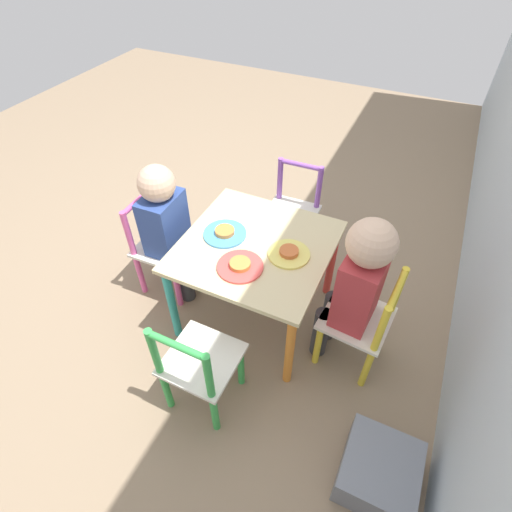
{
  "coord_description": "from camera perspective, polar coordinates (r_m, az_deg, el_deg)",
  "views": [
    {
      "loc": [
        1.1,
        0.51,
        1.56
      ],
      "look_at": [
        0.0,
        0.0,
        0.38
      ],
      "focal_mm": 28.0,
      "sensor_mm": 36.0,
      "label": 1
    }
  ],
  "objects": [
    {
      "name": "ground_plane",
      "position": [
        1.97,
        0.0,
        -7.87
      ],
      "size": [
        6.0,
        6.0,
        0.0
      ],
      "primitive_type": "plane",
      "color": "#8C755B"
    },
    {
      "name": "plate_right",
      "position": [
        1.55,
        -2.29,
        -1.41
      ],
      "size": [
        0.18,
        0.18,
        0.03
      ],
      "color": "#E54C47",
      "rests_on": "kids_table"
    },
    {
      "name": "child_back",
      "position": [
        1.53,
        14.19,
        -3.65
      ],
      "size": [
        0.21,
        0.23,
        0.75
      ],
      "rotation": [
        0.0,
        0.0,
        -0.09
      ],
      "color": "#38383D",
      "rests_on": "ground_plane"
    },
    {
      "name": "child_front",
      "position": [
        1.83,
        -12.51,
        4.72
      ],
      "size": [
        0.2,
        0.22,
        0.7
      ],
      "rotation": [
        0.0,
        0.0,
        -3.11
      ],
      "color": "#38383D",
      "rests_on": "ground_plane"
    },
    {
      "name": "chair_purple",
      "position": [
        2.13,
        5.2,
        6.06
      ],
      "size": [
        0.27,
        0.27,
        0.51
      ],
      "rotation": [
        0.0,
        0.0,
        -4.67
      ],
      "color": "silver",
      "rests_on": "ground_plane"
    },
    {
      "name": "storage_bin",
      "position": [
        1.61,
        17.11,
        -27.35
      ],
      "size": [
        0.26,
        0.25,
        0.15
      ],
      "color": "slate",
      "rests_on": "ground_plane"
    },
    {
      "name": "chair_pink",
      "position": [
        1.97,
        -13.24,
        1.29
      ],
      "size": [
        0.27,
        0.27,
        0.51
      ],
      "rotation": [
        0.0,
        0.0,
        -3.11
      ],
      "color": "silver",
      "rests_on": "ground_plane"
    },
    {
      "name": "plate_front",
      "position": [
        1.69,
        -4.48,
        3.29
      ],
      "size": [
        0.18,
        0.18,
        0.03
      ],
      "color": "#4C9EE0",
      "rests_on": "kids_table"
    },
    {
      "name": "chair_yellow",
      "position": [
        1.68,
        14.85,
        -9.16
      ],
      "size": [
        0.28,
        0.28,
        0.51
      ],
      "rotation": [
        0.0,
        0.0,
        -0.09
      ],
      "color": "silver",
      "rests_on": "ground_plane"
    },
    {
      "name": "chair_green",
      "position": [
        1.53,
        -8.26,
        -15.26
      ],
      "size": [
        0.26,
        0.26,
        0.51
      ],
      "rotation": [
        0.0,
        0.0,
        -1.58
      ],
      "color": "silver",
      "rests_on": "ground_plane"
    },
    {
      "name": "plate_back",
      "position": [
        1.6,
        4.72,
        0.39
      ],
      "size": [
        0.17,
        0.17,
        0.03
      ],
      "color": "#EADB66",
      "rests_on": "kids_table"
    },
    {
      "name": "kids_table",
      "position": [
        1.69,
        0.0,
        0.14
      ],
      "size": [
        0.61,
        0.61,
        0.44
      ],
      "color": "beige",
      "rests_on": "ground_plane"
    }
  ]
}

